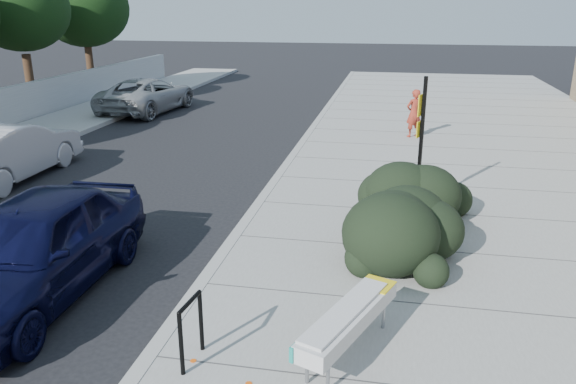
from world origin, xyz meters
name	(u,v)px	position (x,y,z in m)	size (l,w,h in m)	color
ground	(201,291)	(0.00, 0.00, 0.00)	(120.00, 120.00, 0.00)	black
sidewalk_near	(510,206)	(5.60, 5.00, 0.07)	(11.20, 50.00, 0.15)	gray
curb_near	(269,190)	(0.00, 5.00, 0.08)	(0.22, 50.00, 0.17)	#9E9E99
tree_far_e	(19,10)	(-12.50, 14.00, 4.18)	(4.00, 4.00, 5.90)	#332114
tree_far_f	(84,8)	(-12.50, 19.00, 4.19)	(4.40, 4.40, 6.07)	#332114
bench	(349,319)	(2.50, -1.46, 0.65)	(1.18, 2.09, 0.63)	gray
bike_rack	(191,325)	(0.60, -2.00, 0.67)	(0.12, 0.59, 0.87)	black
sign_post	(421,135)	(3.49, 4.39, 1.76)	(0.17, 0.31, 2.85)	black
hedge	(418,203)	(3.43, 2.50, 0.88)	(1.93, 3.87, 1.45)	black
sedan_navy	(33,248)	(-2.50, -0.59, 0.82)	(1.93, 4.81, 1.64)	black
wagon_silver	(8,151)	(-6.97, 4.92, 0.76)	(1.60, 4.60, 1.52)	#ADADB2
suv_silver	(148,95)	(-7.50, 14.72, 0.72)	(2.40, 5.21, 1.45)	#96989B
pedestrian	(414,113)	(3.54, 11.34, 0.95)	(0.58, 0.38, 1.59)	maroon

